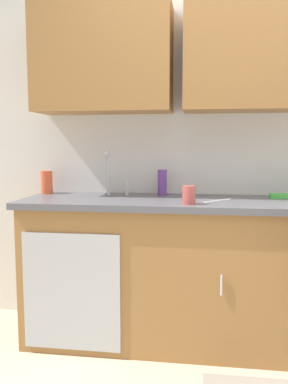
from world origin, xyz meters
TOP-DOWN VIEW (x-y plane):
  - kitchen_wall_with_uppers at (-0.14, 0.99)m, footprint 4.80×0.44m
  - counter_cabinet at (-0.55, 0.70)m, footprint 1.90×0.62m
  - countertop at (-0.55, 0.70)m, footprint 1.96×0.66m
  - sink at (-0.98, 0.71)m, footprint 0.50×0.36m
  - bottle_soap at (-0.65, 0.89)m, footprint 0.06×0.06m
  - bottle_dish_liquid at (-1.48, 0.88)m, footprint 0.08×0.08m
  - cup_by_sink at (-0.46, 0.49)m, footprint 0.08×0.08m
  - knife_on_counter at (-0.29, 0.64)m, footprint 0.18×0.20m
  - sponge at (0.11, 0.84)m, footprint 0.11×0.07m

SIDE VIEW (x-z plane):
  - counter_cabinet at x=-0.55m, z-range 0.00..0.90m
  - countertop at x=-0.55m, z-range 0.90..0.94m
  - sink at x=-0.98m, z-range 0.75..1.10m
  - knife_on_counter at x=-0.29m, z-range 0.94..0.95m
  - sponge at x=0.11m, z-range 0.94..0.97m
  - cup_by_sink at x=-0.46m, z-range 0.94..1.05m
  - bottle_dish_liquid at x=-1.48m, z-range 0.94..1.10m
  - bottle_soap at x=-0.65m, z-range 0.94..1.12m
  - kitchen_wall_with_uppers at x=-0.14m, z-range 0.13..2.83m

